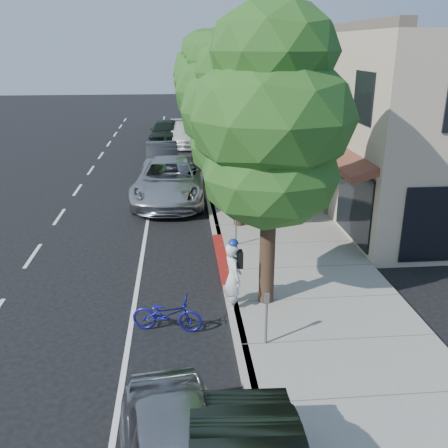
{
  "coord_description": "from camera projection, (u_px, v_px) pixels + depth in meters",
  "views": [
    {
      "loc": [
        -1.29,
        -13.66,
        6.55
      ],
      "look_at": [
        0.04,
        0.77,
        1.35
      ],
      "focal_mm": 40.0,
      "sensor_mm": 36.0,
      "label": 1
    }
  ],
  "objects": [
    {
      "name": "storefront_building",
      "position": [
        349.0,
        96.0,
        31.64
      ],
      "size": [
        10.0,
        36.0,
        7.0
      ],
      "primitive_type": "cube",
      "color": "#B7A28D",
      "rests_on": "ground"
    },
    {
      "name": "dark_suv_far",
      "position": [
        165.0,
        131.0,
        35.17
      ],
      "size": [
        2.4,
        5.03,
        1.66
      ],
      "primitive_type": "imported",
      "rotation": [
        0.0,
        0.0,
        -0.09
      ],
      "color": "black",
      "rests_on": "ground"
    },
    {
      "name": "street_tree_4",
      "position": [
        208.0,
        75.0,
        34.26
      ],
      "size": [
        5.08,
        5.08,
        7.65
      ],
      "color": "black",
      "rests_on": "ground"
    },
    {
      "name": "curb",
      "position": [
        209.0,
        197.0,
        22.6
      ],
      "size": [
        0.3,
        56.0,
        0.15
      ],
      "primitive_type": "cube",
      "color": "#9E998E",
      "rests_on": "ground"
    },
    {
      "name": "silver_suv",
      "position": [
        171.0,
        180.0,
        22.08
      ],
      "size": [
        3.47,
        6.76,
        1.83
      ],
      "primitive_type": "imported",
      "rotation": [
        0.0,
        0.0,
        -0.07
      ],
      "color": "#BBBBC0",
      "rests_on": "ground"
    },
    {
      "name": "cyclist",
      "position": [
        233.0,
        278.0,
        12.75
      ],
      "size": [
        0.59,
        0.77,
        1.89
      ],
      "primitive_type": "imported",
      "rotation": [
        0.0,
        0.0,
        1.79
      ],
      "color": "silver",
      "rests_on": "ground"
    },
    {
      "name": "bicycle",
      "position": [
        167.0,
        314.0,
        12.01
      ],
      "size": [
        1.8,
        0.93,
        0.9
      ],
      "primitive_type": "imported",
      "rotation": [
        0.0,
        0.0,
        1.37
      ],
      "color": "navy",
      "rests_on": "ground"
    },
    {
      "name": "street_tree_0",
      "position": [
        271.0,
        122.0,
        11.68
      ],
      "size": [
        4.0,
        4.0,
        7.63
      ],
      "color": "black",
      "rests_on": "ground"
    },
    {
      "name": "ground",
      "position": [
        225.0,
        274.0,
        15.12
      ],
      "size": [
        120.0,
        120.0,
        0.0
      ],
      "primitive_type": "plane",
      "color": "black",
      "rests_on": "ground"
    },
    {
      "name": "street_tree_2",
      "position": [
        224.0,
        93.0,
        23.06
      ],
      "size": [
        4.77,
        4.77,
        7.37
      ],
      "color": "black",
      "rests_on": "ground"
    },
    {
      "name": "sidewalk",
      "position": [
        259.0,
        196.0,
        22.79
      ],
      "size": [
        4.6,
        56.0,
        0.15
      ],
      "primitive_type": "cube",
      "color": "gray",
      "rests_on": "ground"
    },
    {
      "name": "street_tree_1",
      "position": [
        240.0,
        113.0,
        17.49
      ],
      "size": [
        4.37,
        4.37,
        7.01
      ],
      "color": "black",
      "rests_on": "ground"
    },
    {
      "name": "street_tree_3",
      "position": [
        215.0,
        82.0,
        28.66
      ],
      "size": [
        4.94,
        4.94,
        7.51
      ],
      "color": "black",
      "rests_on": "ground"
    },
    {
      "name": "curb_red_segment",
      "position": [
        222.0,
        259.0,
        16.03
      ],
      "size": [
        0.32,
        4.0,
        0.15
      ],
      "primitive_type": "cube",
      "color": "maroon",
      "rests_on": "ground"
    },
    {
      "name": "street_tree_5",
      "position": [
        204.0,
        68.0,
        39.82
      ],
      "size": [
        4.89,
        4.89,
        7.83
      ],
      "color": "black",
      "rests_on": "ground"
    },
    {
      "name": "dark_sedan",
      "position": [
        162.0,
        158.0,
        26.97
      ],
      "size": [
        1.94,
        4.9,
        1.59
      ],
      "primitive_type": "imported",
      "rotation": [
        0.0,
        0.0,
        0.06
      ],
      "color": "black",
      "rests_on": "ground"
    },
    {
      "name": "pedestrian",
      "position": [
        258.0,
        170.0,
        23.93
      ],
      "size": [
        0.89,
        0.78,
        1.52
      ],
      "primitive_type": "imported",
      "rotation": [
        0.0,
        0.0,
        3.46
      ],
      "color": "black",
      "rests_on": "sidewalk"
    },
    {
      "name": "white_pickup",
      "position": [
        186.0,
        134.0,
        34.45
      ],
      "size": [
        2.54,
        5.48,
        1.55
      ],
      "primitive_type": "imported",
      "rotation": [
        0.0,
        0.0,
        0.07
      ],
      "color": "white",
      "rests_on": "ground"
    }
  ]
}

